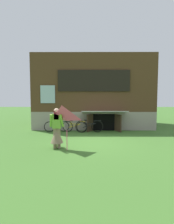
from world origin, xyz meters
TOP-DOWN VIEW (x-y plane):
  - ground_plane at (0.00, 0.00)m, footprint 60.00×60.00m
  - log_house at (-0.00, 5.23)m, footprint 7.90×5.58m
  - person at (-1.65, -1.09)m, footprint 0.61×0.53m
  - kite at (-1.36, -1.59)m, footprint 1.03×0.92m
  - bicycle_black at (-0.28, 2.38)m, footprint 1.66×0.18m
  - bicycle_yellow at (-1.16, 2.42)m, footprint 1.51×0.44m
  - bicycle_green at (-2.26, 2.52)m, footprint 1.50×0.30m

SIDE VIEW (x-z plane):
  - ground_plane at x=0.00m, z-range 0.00..0.00m
  - bicycle_green at x=-2.26m, z-range -0.01..0.68m
  - bicycle_yellow at x=-1.16m, z-range -0.01..0.70m
  - bicycle_black at x=-0.28m, z-range -0.01..0.75m
  - person at x=-1.65m, z-range -0.13..1.53m
  - kite at x=-1.36m, z-range 0.52..2.25m
  - log_house at x=0.00m, z-range 0.00..4.85m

